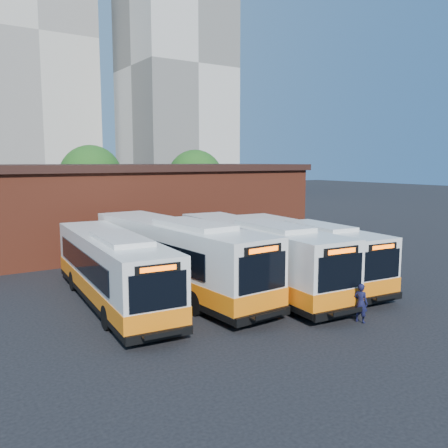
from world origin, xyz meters
TOP-DOWN VIEW (x-y plane):
  - ground at (0.00, 0.00)m, footprint 220.00×220.00m
  - bus_west at (-6.42, 5.09)m, footprint 3.61×12.70m
  - bus_midwest at (-2.99, 5.25)m, footprint 3.60×14.00m
  - bus_mideast at (0.80, 3.57)m, footprint 3.77×13.41m
  - bus_east at (4.08, 3.60)m, footprint 3.69×12.44m
  - transit_worker at (1.20, -3.07)m, footprint 0.55×0.69m
  - depot_building at (0.00, 20.00)m, footprint 28.60×12.60m
  - tree_mid at (2.00, 34.00)m, footprint 6.56×6.56m
  - tree_east at (13.00, 31.00)m, footprint 6.24×6.24m
  - tower_center at (7.00, 86.00)m, footprint 22.00×20.00m
  - tower_right at (30.00, 68.00)m, footprint 18.00×18.00m

SIDE VIEW (x-z plane):
  - ground at x=0.00m, z-range 0.00..0.00m
  - transit_worker at x=1.20m, z-range 0.00..1.64m
  - bus_east at x=4.08m, z-range -0.15..3.19m
  - bus_west at x=-6.42m, z-range -0.16..3.26m
  - bus_mideast at x=0.80m, z-range -0.17..3.44m
  - bus_midwest at x=-2.99m, z-range -0.17..3.60m
  - depot_building at x=0.00m, z-range 0.06..6.46m
  - tree_east at x=13.00m, z-range 0.85..8.81m
  - tree_mid at x=2.00m, z-range 0.90..9.26m
  - tower_right at x=30.00m, z-range -0.26..48.94m
  - tower_center at x=7.00m, z-range -0.26..60.94m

